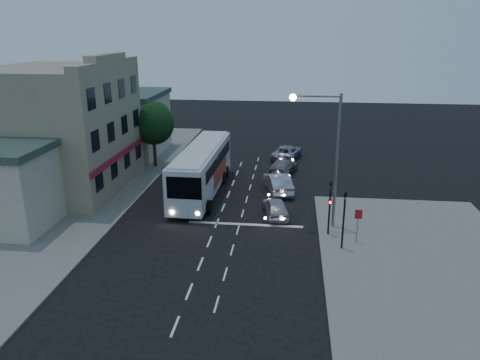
# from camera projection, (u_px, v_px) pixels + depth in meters

# --- Properties ---
(ground) EXTENTS (120.00, 120.00, 0.00)m
(ground) POSITION_uv_depth(u_px,v_px,m) (212.00, 235.00, 30.86)
(ground) COLOR black
(sidewalk_near) EXTENTS (12.00, 24.00, 0.12)m
(sidewalk_near) POSITION_uv_depth(u_px,v_px,m) (433.00, 276.00, 25.66)
(sidewalk_near) COLOR slate
(sidewalk_near) RESTS_ON ground
(sidewalk_far) EXTENTS (12.00, 50.00, 0.12)m
(sidewalk_far) POSITION_uv_depth(u_px,v_px,m) (77.00, 188.00, 39.80)
(sidewalk_far) COLOR slate
(sidewalk_far) RESTS_ON ground
(road_markings) EXTENTS (8.00, 30.55, 0.01)m
(road_markings) POSITION_uv_depth(u_px,v_px,m) (237.00, 217.00, 33.84)
(road_markings) COLOR silver
(road_markings) RESTS_ON ground
(tour_bus) EXTENTS (3.06, 12.84, 3.92)m
(tour_bus) POSITION_uv_depth(u_px,v_px,m) (202.00, 168.00, 38.07)
(tour_bus) COLOR silver
(tour_bus) RESTS_ON ground
(car_suv) EXTENTS (2.34, 4.15, 1.33)m
(car_suv) POSITION_uv_depth(u_px,v_px,m) (275.00, 207.00, 33.81)
(car_suv) COLOR #B1B1BC
(car_suv) RESTS_ON ground
(car_sedan_a) EXTENTS (2.83, 5.09, 1.59)m
(car_sedan_a) POSITION_uv_depth(u_px,v_px,m) (278.00, 183.00, 38.73)
(car_sedan_a) COLOR #B2B0BC
(car_sedan_a) RESTS_ON ground
(car_sedan_b) EXTENTS (3.07, 5.19, 1.41)m
(car_sedan_b) POSITION_uv_depth(u_px,v_px,m) (283.00, 167.00, 43.57)
(car_sedan_b) COLOR gray
(car_sedan_b) RESTS_ON ground
(car_sedan_c) EXTENTS (3.43, 5.52, 1.43)m
(car_sedan_c) POSITION_uv_depth(u_px,v_px,m) (287.00, 152.00, 48.69)
(car_sedan_c) COLOR #9492A3
(car_sedan_c) RESTS_ON ground
(traffic_signal_main) EXTENTS (0.25, 0.35, 4.10)m
(traffic_signal_main) POSITION_uv_depth(u_px,v_px,m) (330.00, 201.00, 30.02)
(traffic_signal_main) COLOR black
(traffic_signal_main) RESTS_ON sidewalk_near
(traffic_signal_side) EXTENTS (0.18, 0.15, 4.10)m
(traffic_signal_side) POSITION_uv_depth(u_px,v_px,m) (344.00, 213.00, 28.08)
(traffic_signal_side) COLOR black
(traffic_signal_side) RESTS_ON sidewalk_near
(regulatory_sign) EXTENTS (0.45, 0.12, 2.20)m
(regulatory_sign) POSITION_uv_depth(u_px,v_px,m) (358.00, 220.00, 29.14)
(regulatory_sign) COLOR slate
(regulatory_sign) RESTS_ON sidewalk_near
(streetlight) EXTENTS (3.32, 0.44, 9.00)m
(streetlight) POSITION_uv_depth(u_px,v_px,m) (328.00, 146.00, 30.37)
(streetlight) COLOR slate
(streetlight) RESTS_ON sidewalk_near
(main_building) EXTENTS (10.12, 12.00, 11.00)m
(main_building) POSITION_uv_depth(u_px,v_px,m) (60.00, 129.00, 38.32)
(main_building) COLOR #978A60
(main_building) RESTS_ON sidewalk_far
(low_building_north) EXTENTS (9.40, 9.40, 6.50)m
(low_building_north) POSITION_uv_depth(u_px,v_px,m) (119.00, 122.00, 50.16)
(low_building_north) COLOR beige
(low_building_north) RESTS_ON sidewalk_far
(street_tree) EXTENTS (4.00, 4.00, 6.20)m
(street_tree) POSITION_uv_depth(u_px,v_px,m) (153.00, 122.00, 44.54)
(street_tree) COLOR black
(street_tree) RESTS_ON sidewalk_far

